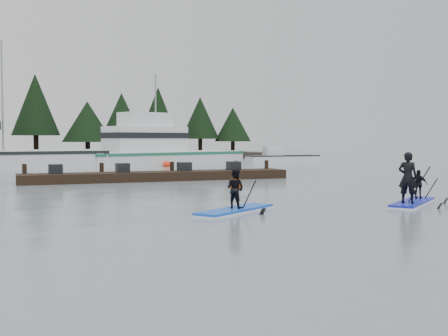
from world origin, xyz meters
TOP-DOWN VIEW (x-y plane):
  - ground at (0.00, 0.00)m, footprint 160.00×160.00m
  - fishing_boat_medium at (11.59, 29.60)m, footprint 15.29×4.90m
  - skiff at (22.16, 24.97)m, footprint 6.99×4.13m
  - floating_dock at (1.99, 14.31)m, footprint 14.78×6.41m
  - buoy_c at (10.80, 27.09)m, footprint 0.60×0.60m
  - buoy_b at (-0.74, 22.26)m, footprint 0.50×0.50m
  - paddleboard_solo at (-3.29, 1.32)m, footprint 3.46×1.75m
  - paddleboard_duo at (2.78, -1.05)m, footprint 3.57×1.97m

SIDE VIEW (x-z plane):
  - ground at x=0.00m, z-range 0.00..0.00m
  - buoy_c at x=10.80m, z-range -0.30..0.30m
  - buoy_b at x=-0.74m, z-range -0.25..0.25m
  - floating_dock at x=1.99m, z-range 0.00..0.50m
  - skiff at x=22.16m, z-range 0.00..0.78m
  - paddleboard_solo at x=-3.29m, z-range -0.49..1.34m
  - paddleboard_duo at x=2.78m, z-range -0.60..1.81m
  - fishing_boat_medium at x=11.59m, z-range -3.82..5.10m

